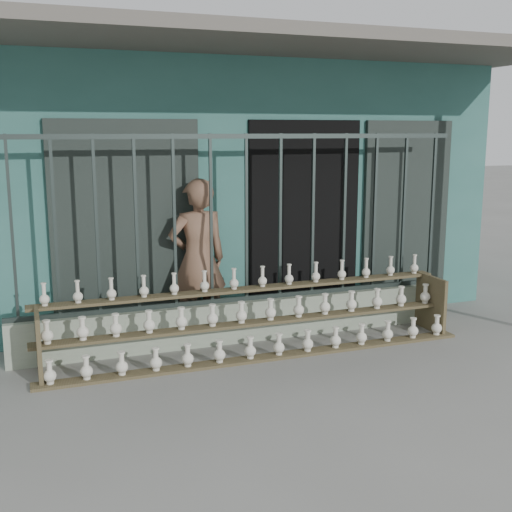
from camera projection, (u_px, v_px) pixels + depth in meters
name	position (u px, v px, depth m)	size (l,w,h in m)	color
ground	(293.00, 382.00, 5.91)	(60.00, 60.00, 0.00)	slate
workshop_building	(181.00, 176.00, 9.50)	(7.40, 6.60, 3.21)	#2F645C
parapet_wall	(247.00, 320.00, 7.06)	(5.00, 0.20, 0.45)	#96A48C
security_fence	(246.00, 219.00, 6.85)	(5.00, 0.04, 1.80)	#283330
shelf_rack	(257.00, 318.00, 6.64)	(4.50, 0.68, 0.85)	brown
elderly_woman	(198.00, 260.00, 7.02)	(0.65, 0.43, 1.78)	brown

